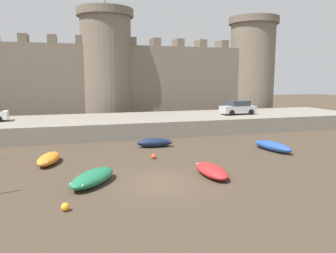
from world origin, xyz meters
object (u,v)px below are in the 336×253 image
Objects in this scene: rowboat_midflat_right at (273,146)px; mooring_buoy_near_channel at (154,156)px; rowboat_midflat_centre at (155,142)px; mooring_buoy_near_shore at (65,207)px; rowboat_foreground_left at (93,177)px; rowboat_midflat_left at (212,170)px; rowboat_near_channel_right at (49,159)px; car_quay_centre_west at (238,108)px.

rowboat_midflat_right is 9.96m from mooring_buoy_near_channel.
mooring_buoy_near_channel is at bearing -105.37° from rowboat_midflat_centre.
mooring_buoy_near_shore is (-6.04, -8.09, 0.01)m from mooring_buoy_near_channel.
rowboat_foreground_left is 10.34m from rowboat_midflat_centre.
rowboat_midflat_left is at bearing 19.94° from mooring_buoy_near_shore.
rowboat_midflat_left is 0.90× the size of rowboat_foreground_left.
rowboat_near_channel_right is at bearing -158.28° from rowboat_midflat_centre.
rowboat_midflat_left is at bearing -30.27° from rowboat_near_channel_right.
rowboat_near_channel_right is 0.86× the size of rowboat_foreground_left.
mooring_buoy_near_shore is at bearing -112.51° from rowboat_foreground_left.
rowboat_foreground_left is at bearing -137.33° from car_quay_centre_west.
rowboat_midflat_centre is 14.00m from mooring_buoy_near_shore.
car_quay_centre_west is at bearing 32.67° from rowboat_midflat_centre.
rowboat_midflat_right is 11.07× the size of mooring_buoy_near_channel.
mooring_buoy_near_channel is at bearing -4.88° from rowboat_near_channel_right.
car_quay_centre_west is (3.11, 11.74, 1.99)m from rowboat_midflat_right.
rowboat_midflat_right reaches higher than rowboat_midflat_left.
rowboat_foreground_left is 15.28m from rowboat_midflat_right.
rowboat_midflat_right is 12.31m from car_quay_centre_west.
car_quay_centre_west reaches higher than rowboat_midflat_centre.
rowboat_midflat_left is at bearing -64.46° from mooring_buoy_near_channel.
rowboat_midflat_left is 1.04× the size of rowboat_near_channel_right.
rowboat_near_channel_right is at bearing 175.12° from mooring_buoy_near_channel.
car_quay_centre_west is at bearing 41.68° from mooring_buoy_near_channel.
rowboat_midflat_centre reaches higher than mooring_buoy_near_shore.
mooring_buoy_near_shore is at bearing -134.09° from car_quay_centre_west.
mooring_buoy_near_channel is at bearing 115.54° from rowboat_midflat_left.
mooring_buoy_near_channel is (7.28, -0.62, -0.20)m from rowboat_near_channel_right.
mooring_buoy_near_shore is at bearing -120.62° from rowboat_midflat_centre.
rowboat_midflat_left is 7.04m from rowboat_foreground_left.
mooring_buoy_near_channel is at bearing 45.28° from rowboat_foreground_left.
rowboat_midflat_left is 0.87× the size of rowboat_midflat_right.
rowboat_midflat_centre is (-8.87, 4.06, 0.01)m from rowboat_midflat_right.
car_quay_centre_west is at bearing 57.37° from rowboat_midflat_left.
rowboat_midflat_right is (7.56, 4.92, 0.05)m from rowboat_midflat_left.
rowboat_near_channel_right is 1.08× the size of rowboat_midflat_centre.
rowboat_midflat_right is at bearing -0.61° from mooring_buoy_near_channel.
rowboat_midflat_centre is at bearing 155.42° from rowboat_midflat_right.
rowboat_midflat_right reaches higher than mooring_buoy_near_shore.
rowboat_midflat_right is 17.88m from mooring_buoy_near_shore.
rowboat_foreground_left is (2.65, -5.29, 0.02)m from rowboat_near_channel_right.
rowboat_foreground_left is at bearing -134.72° from mooring_buoy_near_channel.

